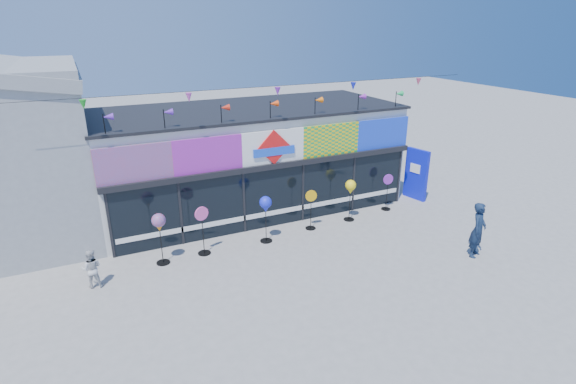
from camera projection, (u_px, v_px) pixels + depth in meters
ground at (317, 266)px, 14.31m from camera, size 80.00×80.00×0.00m
kite_shop at (249, 157)px, 18.60m from camera, size 16.00×5.70×5.31m
blue_sign at (416, 174)px, 19.46m from camera, size 0.40×1.12×2.22m
spinner_0 at (159, 224)px, 14.02m from camera, size 0.44×0.44×1.73m
spinner_1 at (203, 229)px, 14.79m from camera, size 0.47×0.43×1.70m
spinner_2 at (266, 206)px, 15.47m from camera, size 0.43×0.43×1.71m
spinner_3 at (311, 209)px, 16.65m from camera, size 0.43×0.39×1.54m
spinner_4 at (351, 188)px, 17.21m from camera, size 0.42×0.42×1.66m
spinner_5 at (387, 191)px, 18.38m from camera, size 0.43×0.39×1.54m
adult_man at (478, 230)px, 14.66m from camera, size 0.81×0.71×1.87m
child at (92, 269)px, 13.02m from camera, size 0.64×0.45×1.19m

